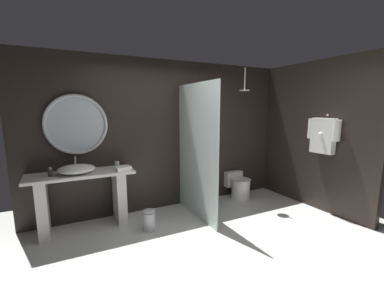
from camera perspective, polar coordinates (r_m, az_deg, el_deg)
The scene contains 14 objects.
ground_plane at distance 3.44m, azimuth 7.75°, elevation -21.37°, with size 5.76×5.76×0.00m, color silver.
back_wall_panel at distance 4.64m, azimuth -5.42°, elevation 3.98°, with size 4.80×0.10×2.60m, color black.
side_wall_right at distance 5.16m, azimuth 24.96°, elevation 3.70°, with size 0.10×2.47×2.60m, color black.
vanity_counter at distance 4.16m, azimuth -23.01°, elevation -8.62°, with size 1.46×0.53×0.87m.
vessel_sink at distance 4.01m, azimuth -24.22°, elevation -3.17°, with size 0.51×0.42×0.22m.
tumbler_cup at distance 4.15m, azimuth -16.27°, elevation -2.43°, with size 0.07×0.07×0.11m, color silver.
soap_dispenser at distance 4.00m, azimuth -28.87°, elevation -3.71°, with size 0.06×0.06×0.13m.
round_wall_mirror at distance 4.21m, azimuth -24.24°, elevation 5.86°, with size 0.90×0.05×0.90m.
shower_glass_panel at distance 4.14m, azimuth 1.05°, elevation 0.29°, with size 0.02×1.29×2.17m, color silver.
rain_shower_head at distance 4.85m, azimuth 11.58°, elevation 14.11°, with size 0.19×0.19×0.41m.
hanging_bathrobe at distance 4.85m, azimuth 27.06°, elevation 3.86°, with size 0.20×0.58×0.66m.
toilet at distance 5.29m, azimuth 10.20°, elevation -6.99°, with size 0.38×0.59×0.51m.
waste_bin at distance 3.96m, azimuth -9.53°, elevation -14.27°, with size 0.18×0.18×0.33m.
folded_hand_towel at distance 3.97m, azimuth -14.98°, elevation -3.25°, with size 0.22×0.16×0.06m, color white.
Camera 1 is at (-1.71, -2.39, 1.79)m, focal length 24.07 mm.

